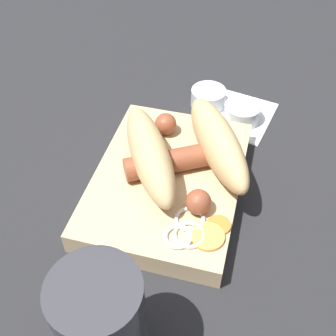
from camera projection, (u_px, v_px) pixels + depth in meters
name	position (u px, v px, depth m)	size (l,w,h in m)	color
ground_plane	(168.00, 190.00, 0.52)	(3.00, 3.00, 0.00)	#232326
food_tray	(168.00, 182.00, 0.51)	(0.23, 0.17, 0.03)	tan
bread_roll	(184.00, 149.00, 0.49)	(0.20, 0.19, 0.05)	tan
sausage	(181.00, 159.00, 0.50)	(0.14, 0.13, 0.03)	brown
pickled_veggies	(194.00, 231.00, 0.44)	(0.06, 0.07, 0.00)	orange
napkin	(235.00, 114.00, 0.62)	(0.12, 0.12, 0.00)	white
condiment_cup_near	(242.00, 114.00, 0.60)	(0.05, 0.05, 0.03)	silver
condiment_cup_far	(208.00, 99.00, 0.63)	(0.05, 0.05, 0.03)	silver
drink_glass	(99.00, 325.00, 0.34)	(0.07, 0.07, 0.12)	#333338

